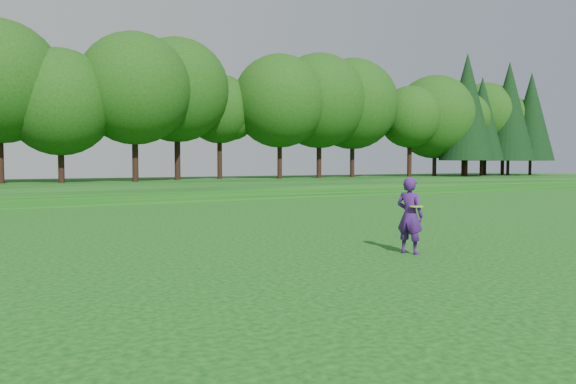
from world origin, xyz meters
TOP-DOWN VIEW (x-y plane):
  - ground at (0.00, 0.00)m, footprint 140.00×140.00m
  - berm at (0.00, 34.00)m, footprint 130.00×30.00m
  - walking_path at (0.00, 20.00)m, footprint 130.00×1.60m
  - treeline at (0.00, 38.00)m, footprint 104.00×7.00m
  - woman at (0.25, 0.45)m, footprint 0.63×0.77m

SIDE VIEW (x-z plane):
  - ground at x=0.00m, z-range 0.00..0.00m
  - walking_path at x=0.00m, z-range 0.00..0.04m
  - berm at x=0.00m, z-range 0.00..0.60m
  - woman at x=0.25m, z-range 0.00..1.80m
  - treeline at x=0.00m, z-range 0.60..15.60m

